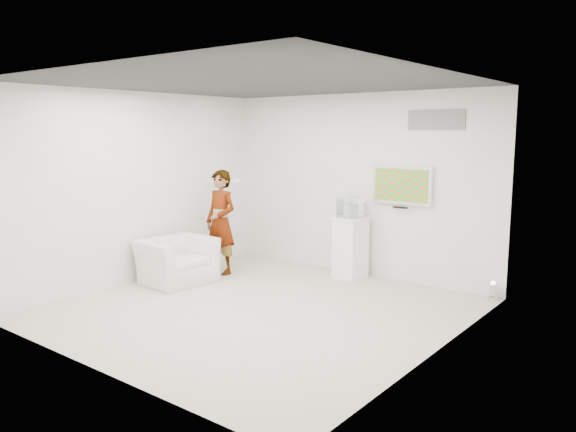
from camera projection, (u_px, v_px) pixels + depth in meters
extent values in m
cube|color=beige|center=(259.00, 308.00, 7.60)|extent=(5.00, 5.00, 0.01)
cube|color=#2B2C2E|center=(258.00, 83.00, 7.16)|extent=(5.00, 5.00, 0.01)
cube|color=white|center=(357.00, 185.00, 9.33)|extent=(5.00, 0.01, 3.00)
cube|color=white|center=(90.00, 224.00, 5.43)|extent=(5.00, 0.01, 3.00)
cube|color=white|center=(139.00, 187.00, 8.90)|extent=(0.01, 5.00, 3.00)
cube|color=white|center=(439.00, 217.00, 5.86)|extent=(0.01, 5.00, 3.00)
cube|color=silver|center=(402.00, 185.00, 8.77)|extent=(1.00, 0.08, 0.60)
cube|color=slate|center=(436.00, 120.00, 8.34)|extent=(0.90, 0.02, 0.30)
imported|color=silver|center=(221.00, 222.00, 9.40)|extent=(0.67, 0.46, 1.75)
imported|color=silver|center=(176.00, 261.00, 8.89)|extent=(1.04, 1.17, 0.70)
cube|color=white|center=(350.00, 248.00, 9.18)|extent=(0.54, 0.54, 0.99)
cylinder|color=silver|center=(493.00, 291.00, 7.99)|extent=(0.18, 0.18, 0.26)
cube|color=white|center=(351.00, 207.00, 9.08)|extent=(0.35, 0.35, 0.34)
cube|color=white|center=(351.00, 211.00, 9.09)|extent=(0.09, 0.17, 0.23)
cube|color=white|center=(237.00, 181.00, 9.24)|extent=(0.05, 0.15, 0.04)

